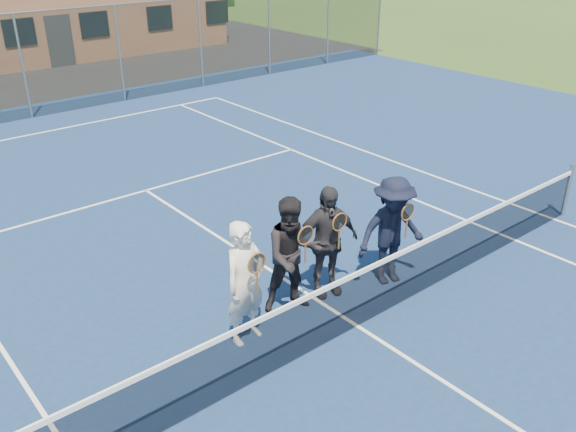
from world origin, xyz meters
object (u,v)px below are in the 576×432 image
at_px(tennis_net, 359,296).
at_px(player_c, 326,241).
at_px(player_d, 392,231).
at_px(player_b, 293,255).
at_px(player_a, 245,283).

distance_m(tennis_net, player_c, 1.08).
xyz_separation_m(tennis_net, player_c, (0.26, 0.97, 0.38)).
bearing_deg(player_d, tennis_net, -156.23).
xyz_separation_m(player_b, player_c, (0.66, 0.00, 0.00)).
relative_size(tennis_net, player_d, 6.49).
relative_size(player_a, player_c, 1.00).
height_order(tennis_net, player_b, player_b).
height_order(player_b, player_c, same).
bearing_deg(player_b, tennis_net, -67.80).
bearing_deg(player_a, player_b, 9.93).
height_order(player_a, player_d, same).
distance_m(player_b, player_d, 1.74).
bearing_deg(tennis_net, player_d, 23.77).
bearing_deg(player_d, player_a, 174.99).
relative_size(player_a, player_b, 1.00).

